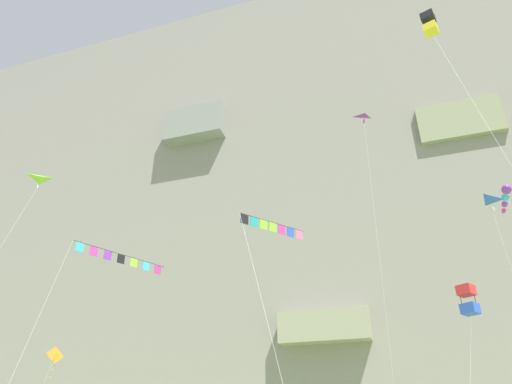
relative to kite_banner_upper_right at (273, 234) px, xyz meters
name	(u,v)px	position (x,y,z in m)	size (l,w,h in m)	color
cliff_face	(326,196)	(-5.06, 52.91, 29.96)	(180.00, 24.72, 83.41)	gray
kite_banner_upper_right	(273,234)	(0.00, 0.00, 0.00)	(3.90, 6.18, 12.50)	black
kite_delta_mid_center	(491,223)	(10.54, 6.68, 2.05)	(1.32, 1.97, 14.65)	blue
kite_windsock_high_left	(506,197)	(15.19, 21.72, 10.55)	(0.90, 5.87, 22.81)	purple
kite_box_front_field	(468,300)	(9.48, 14.74, -0.01)	(3.24, 3.17, 12.74)	red
kite_box_low_center	(430,25)	(8.95, 0.56, 11.44)	(3.28, 5.16, 24.00)	black
kite_banner_high_center	(111,272)	(-5.74, -3.98, -2.52)	(3.42, 5.21, 10.07)	black
kite_diamond_high_right	(53,361)	(-23.53, 14.38, -2.46)	(1.45, 2.50, 10.52)	orange
kite_delta_mid_right	(32,198)	(-17.59, 2.39, 6.00)	(1.50, 6.22, 18.74)	#8CCC33
kite_delta_upper_left	(366,126)	(4.31, 19.40, 19.13)	(1.78, 4.50, 32.13)	purple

